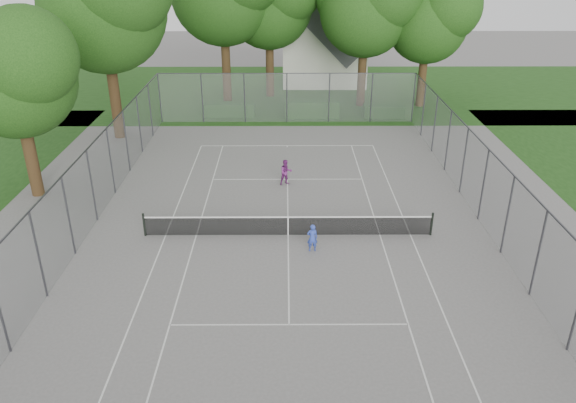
{
  "coord_description": "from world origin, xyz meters",
  "views": [
    {
      "loc": [
        -0.12,
        -22.05,
        12.11
      ],
      "look_at": [
        0.0,
        1.0,
        1.2
      ],
      "focal_mm": 35.0,
      "sensor_mm": 36.0,
      "label": 1
    }
  ],
  "objects_px": {
    "house": "(324,42)",
    "woman_player": "(286,172)",
    "tennis_net": "(288,225)",
    "girl_player": "(312,238)"
  },
  "relations": [
    {
      "from": "girl_player",
      "to": "woman_player",
      "type": "height_order",
      "value": "woman_player"
    },
    {
      "from": "house",
      "to": "woman_player",
      "type": "height_order",
      "value": "house"
    },
    {
      "from": "tennis_net",
      "to": "house",
      "type": "distance_m",
      "value": 29.34
    },
    {
      "from": "house",
      "to": "girl_player",
      "type": "bearing_deg",
      "value": -94.37
    },
    {
      "from": "house",
      "to": "woman_player",
      "type": "bearing_deg",
      "value": -98.35
    },
    {
      "from": "girl_player",
      "to": "woman_player",
      "type": "xyz_separation_m",
      "value": [
        -1.1,
        7.06,
        0.08
      ]
    },
    {
      "from": "house",
      "to": "girl_player",
      "type": "distance_m",
      "value": 30.58
    },
    {
      "from": "girl_player",
      "to": "tennis_net",
      "type": "bearing_deg",
      "value": -59.59
    },
    {
      "from": "tennis_net",
      "to": "woman_player",
      "type": "bearing_deg",
      "value": 90.84
    },
    {
      "from": "tennis_net",
      "to": "house",
      "type": "xyz_separation_m",
      "value": [
        3.33,
        28.98,
        3.13
      ]
    }
  ]
}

